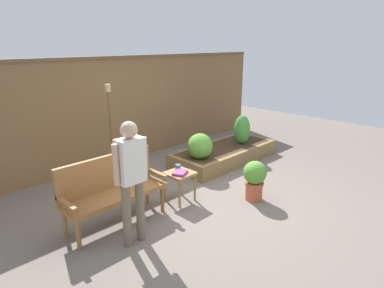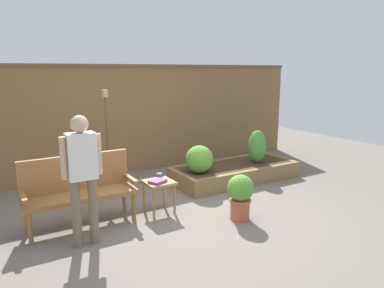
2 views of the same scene
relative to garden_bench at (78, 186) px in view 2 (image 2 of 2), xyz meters
name	(u,v)px [view 2 (image 2 of 2)]	position (x,y,z in m)	size (l,w,h in m)	color
ground_plane	(191,215)	(1.43, -0.54, -0.54)	(14.00, 14.00, 0.00)	#70665B
fence_back	(123,119)	(1.43, 2.06, 0.55)	(8.40, 0.14, 2.16)	brown
garden_bench	(78,186)	(0.00, 0.00, 0.00)	(1.44, 0.48, 0.94)	#936033
side_table	(159,187)	(1.09, -0.20, -0.15)	(0.40, 0.40, 0.48)	#9E7042
cup_on_table	(160,176)	(1.16, -0.08, -0.03)	(0.12, 0.09, 0.08)	teal
book_on_table	(158,181)	(1.05, -0.25, -0.05)	(0.23, 0.18, 0.04)	#7F3875
potted_boxwood	(240,194)	(1.95, -1.00, -0.18)	(0.37, 0.37, 0.64)	#B75638
raised_planter_bed	(235,172)	(3.02, 0.49, -0.39)	(2.40, 1.00, 0.30)	olive
shrub_near_bench	(199,159)	(2.15, 0.38, 0.00)	(0.48, 0.48, 0.48)	brown
shrub_far_corner	(257,147)	(3.47, 0.38, 0.07)	(0.34, 0.34, 0.63)	brown
tiki_torch	(106,121)	(0.86, 1.35, 0.64)	(0.10, 0.10, 1.73)	brown
person_by_bench	(82,169)	(-0.09, -0.63, 0.39)	(0.47, 0.20, 1.56)	#70604C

